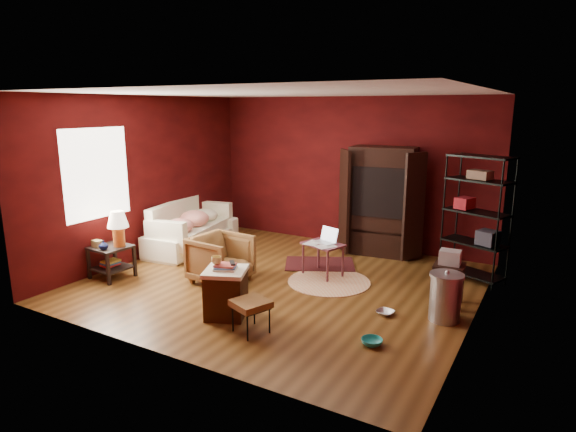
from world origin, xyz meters
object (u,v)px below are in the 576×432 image
laptop_desk (323,247)px  side_table (115,238)px  sofa (192,227)px  hamper (226,292)px  armchair (221,257)px  wire_shelving (477,213)px  tv_armoire (382,199)px

laptop_desk → side_table: bearing=-130.3°
sofa → hamper: (2.38, -2.11, -0.08)m
sofa → armchair: size_ratio=2.58×
sofa → wire_shelving: bearing=-86.0°
wire_shelving → side_table: bearing=-128.9°
laptop_desk → hamper: bearing=-83.4°
armchair → laptop_desk: size_ratio=1.05×
laptop_desk → tv_armoire: 1.69m
side_table → tv_armoire: (3.14, 3.24, 0.37)m
side_table → tv_armoire: 4.53m
armchair → side_table: (-1.53, -0.66, 0.24)m
tv_armoire → wire_shelving: size_ratio=1.01×
armchair → tv_armoire: tv_armoire is taller
armchair → hamper: 1.26m
armchair → tv_armoire: bearing=-27.5°
hamper → sofa: bearing=138.4°
armchair → side_table: side_table is taller
side_table → tv_armoire: size_ratio=0.55×
wire_shelving → sofa: bearing=-147.9°
sofa → tv_armoire: tv_armoire is taller
laptop_desk → wire_shelving: wire_shelving is taller
sofa → tv_armoire: (3.17, 1.42, 0.60)m
armchair → laptop_desk: (1.22, 1.03, 0.07)m
armchair → tv_armoire: (1.61, 2.58, 0.61)m
armchair → wire_shelving: wire_shelving is taller
sofa → side_table: bearing=175.3°
sofa → side_table: 1.83m
sofa → hamper: size_ratio=2.88×
side_table → armchair: bearing=23.4°
side_table → wire_shelving: (4.83, 2.66, 0.42)m
side_table → hamper: (2.35, -0.29, -0.31)m
sofa → laptop_desk: bearing=-98.4°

